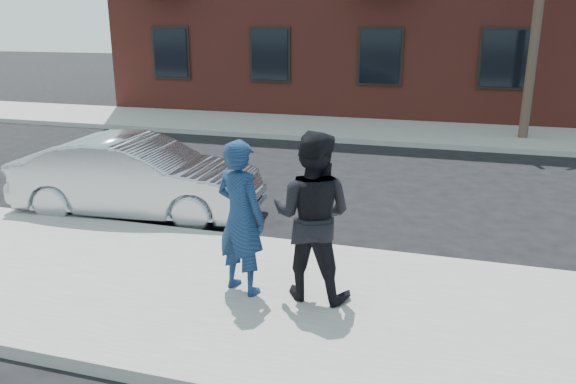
% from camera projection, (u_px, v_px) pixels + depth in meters
% --- Properties ---
extents(ground, '(100.00, 100.00, 0.00)m').
position_uv_depth(ground, '(223.00, 292.00, 7.10)').
color(ground, black).
rests_on(ground, ground).
extents(near_sidewalk, '(50.00, 3.50, 0.15)m').
position_uv_depth(near_sidewalk, '(214.00, 295.00, 6.85)').
color(near_sidewalk, gray).
rests_on(near_sidewalk, ground).
extents(near_curb, '(50.00, 0.10, 0.15)m').
position_uv_depth(near_curb, '(263.00, 242.00, 8.50)').
color(near_curb, '#999691').
rests_on(near_curb, ground).
extents(far_sidewalk, '(50.00, 3.50, 0.15)m').
position_uv_depth(far_sidewalk, '(366.00, 130.00, 17.39)').
color(far_sidewalk, gray).
rests_on(far_sidewalk, ground).
extents(far_curb, '(50.00, 0.10, 0.15)m').
position_uv_depth(far_curb, '(356.00, 141.00, 15.74)').
color(far_curb, '#999691').
rests_on(far_curb, ground).
extents(silver_sedan, '(4.36, 1.86, 1.40)m').
position_uv_depth(silver_sedan, '(138.00, 177.00, 9.71)').
color(silver_sedan, '#999BA3').
rests_on(silver_sedan, ground).
extents(man_hoodie, '(0.79, 0.66, 1.86)m').
position_uv_depth(man_hoodie, '(241.00, 217.00, 6.57)').
color(man_hoodie, navy).
rests_on(man_hoodie, near_sidewalk).
extents(man_peacoat, '(1.00, 0.80, 1.99)m').
position_uv_depth(man_peacoat, '(312.00, 216.00, 6.42)').
color(man_peacoat, black).
rests_on(man_peacoat, near_sidewalk).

